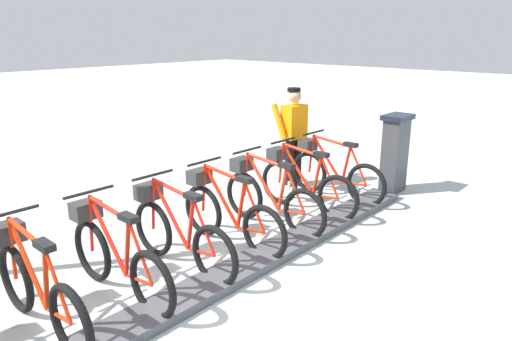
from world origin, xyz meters
The scene contains 11 objects.
ground_plane centered at (0.00, 0.00, 0.00)m, with size 60.00×60.00×0.00m, color #AFB8B4.
dock_rail_base centered at (0.00, 0.00, 0.05)m, with size 0.44×7.82×0.10m, color #47474C.
payment_kiosk centered at (0.05, -4.24, 0.67)m, with size 0.36×0.52×1.28m.
bike_docked_0 centered at (0.63, -3.31, 0.43)m, with size 1.72×0.54×1.02m.
bike_docked_1 centered at (0.63, -2.53, 0.43)m, with size 1.72×0.54×1.02m.
bike_docked_2 centered at (0.63, -1.75, 0.43)m, with size 1.72×0.54×1.02m.
bike_docked_3 centered at (0.63, -0.97, 0.43)m, with size 1.72×0.54×1.02m.
bike_docked_4 centered at (0.63, -0.19, 0.43)m, with size 1.72×0.54×1.02m.
bike_docked_5 centered at (0.63, 0.59, 0.43)m, with size 1.72×0.54×1.02m.
bike_docked_6 centered at (0.63, 1.37, 0.43)m, with size 1.72×0.54×1.02m.
worker_near_rack centered at (1.51, -3.43, 0.91)m, with size 0.50×0.65×1.66m.
Camera 1 is at (-3.22, 2.81, 2.54)m, focal length 33.13 mm.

